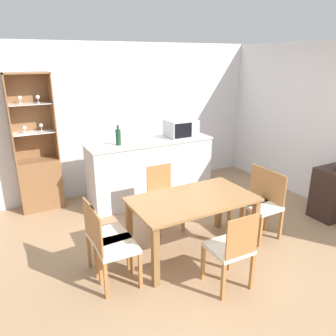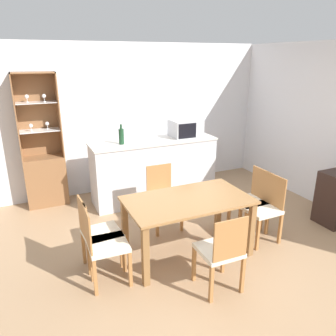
# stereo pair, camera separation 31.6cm
# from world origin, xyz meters

# --- Properties ---
(ground_plane) EXTENTS (18.00, 18.00, 0.00)m
(ground_plane) POSITION_xyz_m (0.00, 0.00, 0.00)
(ground_plane) COLOR #A37F5B
(wall_back) EXTENTS (6.80, 0.06, 2.55)m
(wall_back) POSITION_xyz_m (0.00, 2.63, 1.27)
(wall_back) COLOR silver
(wall_back) RESTS_ON ground_plane
(kitchen_counter) EXTENTS (2.08, 0.61, 1.02)m
(kitchen_counter) POSITION_xyz_m (0.19, 1.91, 0.51)
(kitchen_counter) COLOR silver
(kitchen_counter) RESTS_ON ground_plane
(display_cabinet) EXTENTS (0.63, 0.35, 2.10)m
(display_cabinet) POSITION_xyz_m (-1.50, 2.43, 0.61)
(display_cabinet) COLOR brown
(display_cabinet) RESTS_ON ground_plane
(dining_table) EXTENTS (1.47, 0.84, 0.73)m
(dining_table) POSITION_xyz_m (-0.07, 0.20, 0.62)
(dining_table) COLOR olive
(dining_table) RESTS_ON ground_plane
(dining_chair_head_near) EXTENTS (0.41, 0.41, 0.88)m
(dining_chair_head_near) POSITION_xyz_m (-0.07, -0.54, 0.45)
(dining_chair_head_near) COLOR beige
(dining_chair_head_near) RESTS_ON ground_plane
(dining_chair_side_left_near) EXTENTS (0.42, 0.42, 0.88)m
(dining_chair_side_left_near) POSITION_xyz_m (-1.13, 0.07, 0.45)
(dining_chair_side_left_near) COLOR beige
(dining_chair_side_left_near) RESTS_ON ground_plane
(dining_chair_side_right_far) EXTENTS (0.42, 0.42, 0.88)m
(dining_chair_side_right_far) POSITION_xyz_m (0.98, 0.33, 0.45)
(dining_chair_side_right_far) COLOR beige
(dining_chair_side_right_far) RESTS_ON ground_plane
(dining_chair_side_right_near) EXTENTS (0.41, 0.41, 0.88)m
(dining_chair_side_right_near) POSITION_xyz_m (0.98, 0.07, 0.45)
(dining_chair_side_right_near) COLOR beige
(dining_chair_side_right_near) RESTS_ON ground_plane
(dining_chair_side_left_far) EXTENTS (0.43, 0.43, 0.88)m
(dining_chair_side_left_far) POSITION_xyz_m (-1.13, 0.32, 0.45)
(dining_chair_side_left_far) COLOR beige
(dining_chair_side_left_far) RESTS_ON ground_plane
(dining_chair_head_far) EXTENTS (0.41, 0.41, 0.88)m
(dining_chair_head_far) POSITION_xyz_m (-0.07, 0.94, 0.45)
(dining_chair_head_far) COLOR beige
(dining_chair_head_far) RESTS_ON ground_plane
(microwave) EXTENTS (0.50, 0.41, 0.28)m
(microwave) POSITION_xyz_m (0.78, 1.93, 1.17)
(microwave) COLOR #B7BABF
(microwave) RESTS_ON kitchen_counter
(wine_bottle) EXTENTS (0.08, 0.08, 0.31)m
(wine_bottle) POSITION_xyz_m (-0.36, 1.88, 1.15)
(wine_bottle) COLOR #193D23
(wine_bottle) RESTS_ON kitchen_counter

